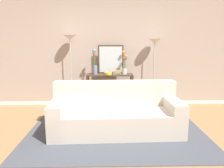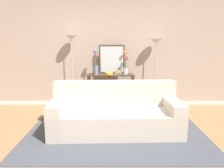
% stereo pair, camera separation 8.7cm
% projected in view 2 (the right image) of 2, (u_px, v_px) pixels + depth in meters
% --- Properties ---
extents(ground_plane, '(16.00, 16.00, 0.02)m').
position_uv_depth(ground_plane, '(101.00, 145.00, 3.44)').
color(ground_plane, '#9E754C').
extents(back_wall, '(12.00, 0.15, 2.82)m').
position_uv_depth(back_wall, '(105.00, 50.00, 5.46)').
color(back_wall, white).
rests_on(back_wall, ground).
extents(area_rug, '(3.13, 2.02, 0.01)m').
position_uv_depth(area_rug, '(115.00, 134.00, 3.80)').
color(area_rug, '#474C56').
rests_on(area_rug, ground).
extents(couch, '(2.29, 0.98, 0.88)m').
position_uv_depth(couch, '(115.00, 115.00, 3.91)').
color(couch, beige).
rests_on(couch, ground).
extents(console_table, '(1.11, 0.34, 0.84)m').
position_uv_depth(console_table, '(110.00, 85.00, 5.25)').
color(console_table, '#473323').
rests_on(console_table, ground).
extents(floor_lamp_left, '(0.28, 0.28, 1.76)m').
position_uv_depth(floor_lamp_left, '(71.00, 51.00, 5.16)').
color(floor_lamp_left, '#B7B2A8').
rests_on(floor_lamp_left, ground).
extents(floor_lamp_right, '(0.28, 0.28, 1.67)m').
position_uv_depth(floor_lamp_right, '(155.00, 54.00, 5.17)').
color(floor_lamp_right, '#B7B2A8').
rests_on(floor_lamp_right, ground).
extents(wall_mirror, '(0.62, 0.02, 0.69)m').
position_uv_depth(wall_mirror, '(111.00, 59.00, 5.27)').
color(wall_mirror, '#473323').
rests_on(wall_mirror, console_table).
extents(vase_tall_flowers, '(0.11, 0.12, 0.60)m').
position_uv_depth(vase_tall_flowers, '(95.00, 64.00, 5.14)').
color(vase_tall_flowers, '#6B84AD').
rests_on(vase_tall_flowers, console_table).
extents(vase_short_flowers, '(0.12, 0.14, 0.56)m').
position_uv_depth(vase_short_flowers, '(125.00, 65.00, 5.18)').
color(vase_short_flowers, silver).
rests_on(vase_short_flowers, console_table).
extents(fruit_bowl, '(0.19, 0.19, 0.06)m').
position_uv_depth(fruit_bowl, '(109.00, 74.00, 5.10)').
color(fruit_bowl, gold).
rests_on(fruit_bowl, console_table).
extents(book_stack, '(0.21, 0.16, 0.10)m').
position_uv_depth(book_stack, '(118.00, 73.00, 5.11)').
color(book_stack, slate).
rests_on(book_stack, console_table).
extents(book_row_under_console, '(0.38, 0.16, 0.13)m').
position_uv_depth(book_row_under_console, '(100.00, 106.00, 5.35)').
color(book_row_under_console, '#1E7075').
rests_on(book_row_under_console, ground).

